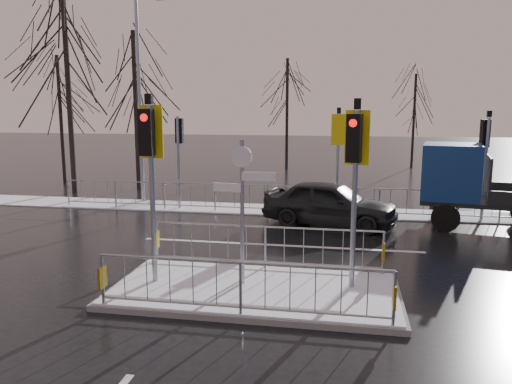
% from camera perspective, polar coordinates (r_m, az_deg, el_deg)
% --- Properties ---
extents(ground, '(120.00, 120.00, 0.00)m').
position_cam_1_polar(ground, '(10.70, -0.17, -11.56)').
color(ground, black).
rests_on(ground, ground).
extents(snow_verge, '(30.00, 2.00, 0.04)m').
position_cam_1_polar(snow_verge, '(18.89, 4.62, -2.15)').
color(snow_verge, white).
rests_on(snow_verge, ground).
extents(lane_markings, '(8.00, 11.38, 0.01)m').
position_cam_1_polar(lane_markings, '(10.39, -0.51, -12.20)').
color(lane_markings, silver).
rests_on(lane_markings, ground).
extents(traffic_island, '(6.00, 3.04, 4.15)m').
position_cam_1_polar(traffic_island, '(10.58, -0.22, -9.56)').
color(traffic_island, slate).
rests_on(traffic_island, ground).
extents(far_kerb_fixtures, '(18.00, 0.65, 3.83)m').
position_cam_1_polar(far_kerb_fixtures, '(18.19, 5.42, 0.58)').
color(far_kerb_fixtures, gray).
rests_on(far_kerb_fixtures, ground).
extents(car_far_lane, '(4.71, 2.83, 1.50)m').
position_cam_1_polar(car_far_lane, '(16.64, 8.45, -1.27)').
color(car_far_lane, black).
rests_on(car_far_lane, ground).
extents(flatbed_truck, '(6.11, 3.11, 2.70)m').
position_cam_1_polar(flatbed_truck, '(17.60, 24.03, 0.86)').
color(flatbed_truck, black).
rests_on(flatbed_truck, ground).
extents(tree_near_a, '(4.75, 4.75, 8.97)m').
position_cam_1_polar(tree_near_a, '(24.29, -20.85, 14.33)').
color(tree_near_a, black).
rests_on(tree_near_a, ground).
extents(tree_near_b, '(4.00, 4.00, 7.55)m').
position_cam_1_polar(tree_near_b, '(24.41, -13.70, 12.37)').
color(tree_near_b, black).
rests_on(tree_near_b, ground).
extents(tree_near_c, '(3.50, 3.50, 6.61)m').
position_cam_1_polar(tree_near_c, '(27.37, -21.56, 10.31)').
color(tree_near_c, black).
rests_on(tree_near_c, ground).
extents(tree_far_a, '(3.75, 3.75, 7.08)m').
position_cam_1_polar(tree_far_a, '(32.05, 3.59, 11.33)').
color(tree_far_a, black).
rests_on(tree_far_a, ground).
extents(tree_far_b, '(3.25, 3.25, 6.14)m').
position_cam_1_polar(tree_far_b, '(34.06, 17.68, 9.72)').
color(tree_far_b, black).
rests_on(tree_far_b, ground).
extents(street_lamp_left, '(1.25, 0.18, 8.20)m').
position_cam_1_polar(street_lamp_left, '(21.01, -13.02, 11.10)').
color(street_lamp_left, gray).
rests_on(street_lamp_left, ground).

